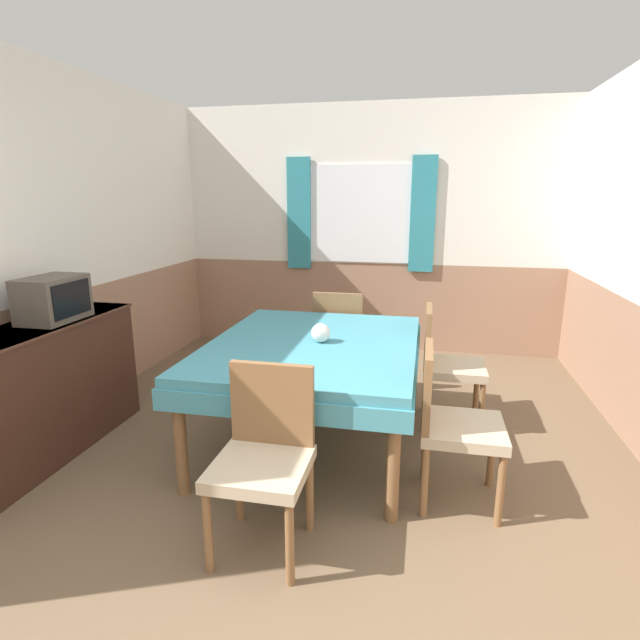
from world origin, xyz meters
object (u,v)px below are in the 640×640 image
object	(u,v)px
chair_head_near	(265,452)
vase	(321,333)
chair_head_window	(340,335)
chair_right_far	(445,361)
chair_right_near	(451,419)
dining_table	(313,356)
sideboard	(37,392)
tv	(53,299)

from	to	relation	value
chair_head_near	vase	xyz separation A→B (m)	(0.05, 1.05, 0.30)
chair_head_window	chair_right_far	size ratio (longest dim) A/B	1.00
chair_right_near	chair_head_window	bearing A→B (deg)	-150.45
dining_table	chair_right_near	bearing A→B (deg)	-29.71
chair_head_near	vase	distance (m)	1.09
chair_head_window	chair_head_near	bearing A→B (deg)	-90.00
chair_right_far	dining_table	bearing A→B (deg)	-60.29
dining_table	chair_right_near	size ratio (longest dim) A/B	1.95
sideboard	tv	distance (m)	0.60
chair_right_near	chair_right_far	world-z (taller)	same
chair_right_far	tv	distance (m)	2.72
vase	sideboard	bearing A→B (deg)	-162.55
chair_head_near	chair_right_far	size ratio (longest dim) A/B	1.00
chair_right_far	chair_right_near	bearing A→B (deg)	0.00
chair_right_near	sideboard	xyz separation A→B (m)	(-2.57, -0.05, -0.04)
chair_head_window	tv	world-z (taller)	tv
chair_right_near	chair_right_far	xyz separation A→B (m)	(0.00, 1.00, 0.00)
dining_table	sideboard	bearing A→B (deg)	-162.02
chair_head_window	tv	bearing A→B (deg)	-139.58
sideboard	dining_table	bearing A→B (deg)	17.98
chair_head_near	dining_table	bearing A→B (deg)	-90.00
chair_right_near	chair_head_window	size ratio (longest dim) A/B	1.00
chair_right_far	sideboard	distance (m)	2.78
chair_head_window	vase	xyz separation A→B (m)	(0.05, -1.05, 0.30)
chair_right_far	sideboard	size ratio (longest dim) A/B	0.57
sideboard	tv	xyz separation A→B (m)	(0.04, 0.19, 0.57)
chair_right_near	vase	distance (m)	1.02
chair_right_near	tv	world-z (taller)	tv
dining_table	chair_right_far	bearing A→B (deg)	29.71
chair_right_near	tv	distance (m)	2.59
chair_head_window	tv	distance (m)	2.23
chair_head_window	sideboard	xyz separation A→B (m)	(-1.69, -1.60, -0.04)
chair_head_window	chair_head_near	xyz separation A→B (m)	(-0.00, -2.10, 0.00)
chair_head_window	tv	xyz separation A→B (m)	(-1.65, -1.41, 0.53)
chair_head_near	chair_right_near	bearing A→B (deg)	-148.08
chair_right_far	chair_head_near	bearing A→B (deg)	-29.55
dining_table	chair_head_window	bearing A→B (deg)	90.00
tv	vase	bearing A→B (deg)	11.75
chair_right_near	chair_right_far	size ratio (longest dim) A/B	1.00
dining_table	tv	xyz separation A→B (m)	(-1.65, -0.36, 0.39)
dining_table	sideboard	size ratio (longest dim) A/B	1.11
chair_right_near	sideboard	distance (m)	2.57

